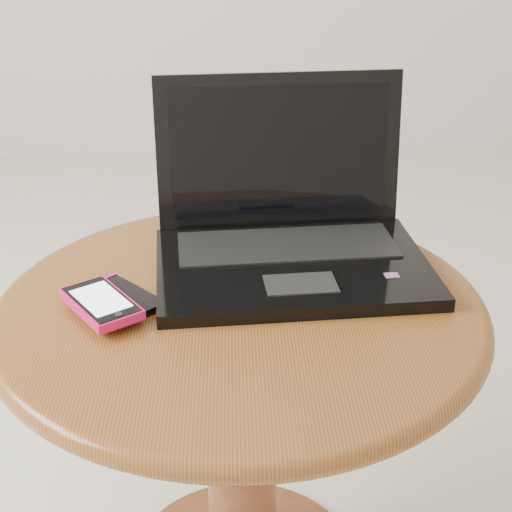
{
  "coord_description": "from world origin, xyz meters",
  "views": [
    {
      "loc": [
        -0.11,
        -0.94,
        0.99
      ],
      "look_at": [
        -0.08,
        -0.08,
        0.57
      ],
      "focal_mm": 53.83,
      "sensor_mm": 36.0,
      "label": 1
    }
  ],
  "objects": [
    {
      "name": "phone_pink",
      "position": [
        -0.27,
        -0.12,
        0.52
      ],
      "size": [
        0.12,
        0.13,
        0.01
      ],
      "color": "#D11356",
      "rests_on": "phone_black"
    },
    {
      "name": "phone_black",
      "position": [
        -0.25,
        -0.08,
        0.51
      ],
      "size": [
        0.12,
        0.12,
        0.01
      ],
      "color": "black",
      "rests_on": "table"
    },
    {
      "name": "laptop",
      "position": [
        -0.03,
        0.03,
        0.55
      ],
      "size": [
        0.39,
        0.31,
        0.24
      ],
      "color": "black",
      "rests_on": "table"
    },
    {
      "name": "table",
      "position": [
        -0.1,
        -0.08,
        0.4
      ],
      "size": [
        0.64,
        0.64,
        0.51
      ],
      "color": "#502D13",
      "rests_on": "ground"
    }
  ]
}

